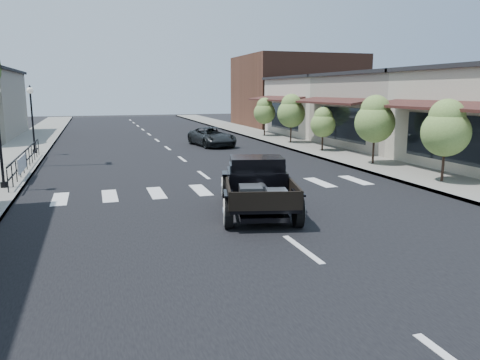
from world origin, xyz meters
name	(u,v)px	position (x,y,z in m)	size (l,w,h in m)	color
ground	(258,217)	(0.00, 0.00, 0.00)	(120.00, 120.00, 0.00)	black
road	(173,152)	(0.00, 15.00, 0.01)	(14.00, 80.00, 0.02)	black
road_markings	(190,165)	(0.00, 10.00, 0.00)	(12.00, 60.00, 0.06)	silver
sidewalk_left	(15,157)	(-8.50, 15.00, 0.07)	(3.00, 80.00, 0.15)	gray
sidewalk_right	(304,146)	(8.50, 15.00, 0.07)	(3.00, 80.00, 0.15)	gray
storefront_mid	(412,112)	(15.00, 13.00, 2.25)	(10.00, 9.00, 4.50)	#A89D8D
storefront_far	(341,107)	(15.00, 22.00, 2.25)	(10.00, 9.00, 4.50)	#C0B4A2
far_building_right	(297,92)	(15.50, 32.00, 3.50)	(11.00, 10.00, 7.00)	brown
railing	(26,158)	(-7.30, 10.00, 0.65)	(0.08, 10.00, 1.00)	black
banner	(22,170)	(-7.22, 8.00, 0.45)	(0.04, 2.20, 0.60)	silver
lamp_post_c	(32,119)	(-7.60, 16.00, 2.02)	(0.36, 0.36, 3.75)	black
small_tree_a	(445,142)	(8.30, 2.24, 1.66)	(1.81, 1.81, 3.02)	olive
small_tree_b	(374,131)	(8.30, 6.95, 1.71)	(1.87, 1.87, 3.12)	olive
small_tree_c	(323,130)	(8.30, 12.18, 1.36)	(1.45, 1.45, 2.41)	olive
small_tree_d	(291,119)	(8.30, 16.77, 1.70)	(1.87, 1.87, 3.11)	olive
small_tree_e	(265,117)	(8.30, 21.88, 1.55)	(1.68, 1.68, 2.80)	olive
hotrod_pickup	(257,185)	(0.15, 0.54, 0.84)	(2.25, 4.82, 1.67)	black
second_car	(212,137)	(2.96, 17.33, 0.61)	(2.03, 4.41, 1.22)	black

